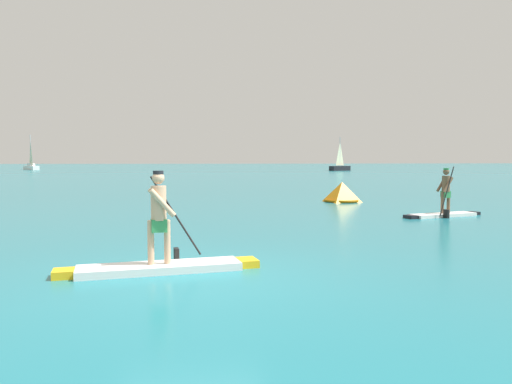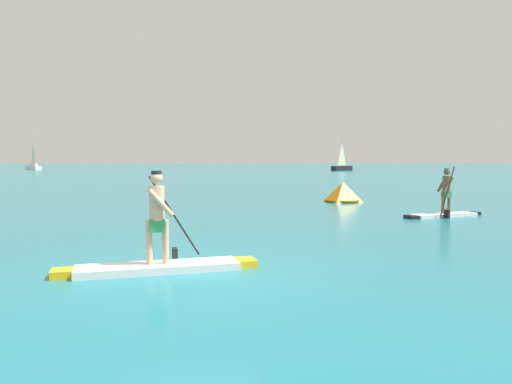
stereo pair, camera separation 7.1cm
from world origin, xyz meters
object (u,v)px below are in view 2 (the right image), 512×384
(paddleboarder_mid_center, at_px, (159,254))
(sailboat_right_horizon, at_px, (342,166))
(paddleboarder_far_right, at_px, (444,206))
(sailboat_left_horizon, at_px, (34,165))
(race_marker_buoy, at_px, (343,193))

(paddleboarder_mid_center, xyz_separation_m, sailboat_right_horizon, (26.28, 74.04, 0.48))
(paddleboarder_far_right, relative_size, sailboat_left_horizon, 0.47)
(race_marker_buoy, height_order, sailboat_left_horizon, sailboat_left_horizon)
(sailboat_right_horizon, bearing_deg, paddleboarder_far_right, -133.30)
(paddleboarder_mid_center, height_order, sailboat_right_horizon, sailboat_right_horizon)
(paddleboarder_mid_center, bearing_deg, sailboat_left_horizon, 99.09)
(race_marker_buoy, distance_m, sailboat_right_horizon, 63.72)
(paddleboarder_mid_center, distance_m, sailboat_left_horizon, 92.62)
(paddleboarder_far_right, xyz_separation_m, sailboat_right_horizon, (17.27, 66.96, 0.43))
(paddleboarder_mid_center, relative_size, paddleboarder_far_right, 1.14)
(paddleboarder_mid_center, distance_m, sailboat_right_horizon, 78.57)
(paddleboarder_far_right, bearing_deg, sailboat_left_horizon, -81.25)
(paddleboarder_mid_center, height_order, paddleboarder_far_right, paddleboarder_mid_center)
(paddleboarder_far_right, height_order, sailboat_right_horizon, sailboat_right_horizon)
(sailboat_right_horizon, bearing_deg, race_marker_buoy, -136.09)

